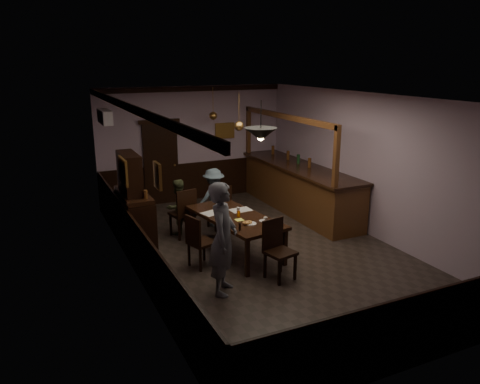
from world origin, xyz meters
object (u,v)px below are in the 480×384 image
chair_far_left (184,211)px  bar_counter (298,187)px  person_seated_left (178,207)px  pendant_brass_mid (239,126)px  soda_can (239,214)px  pendant_iron (261,134)px  person_seated_right (214,197)px  chair_far_right (220,205)px  chair_side (198,239)px  chair_near (277,246)px  coffee_cup (266,219)px  pendant_brass_far (213,116)px  sideboard (134,210)px  person_standing (223,239)px  dining_table (235,219)px

chair_far_left → bar_counter: bearing=178.9°
person_seated_left → pendant_brass_mid: size_ratio=1.48×
soda_can → pendant_brass_mid: (0.58, 1.22, 1.49)m
chair_far_left → pendant_iron: size_ratio=1.57×
person_seated_right → pendant_iron: (-0.08, -2.39, 1.77)m
chair_far_right → chair_side: bearing=49.2°
chair_near → person_seated_left: 2.90m
coffee_cup → pendant_iron: bearing=-144.5°
bar_counter → pendant_brass_mid: (-1.89, -0.60, 1.69)m
chair_far_right → chair_side: 2.02m
person_seated_right → pendant_brass_far: pendant_brass_far is taller
pendant_iron → pendant_brass_far: same height
person_seated_left → chair_far_left: bearing=74.4°
sideboard → pendant_brass_far: pendant_brass_far is taller
sideboard → pendant_brass_far: bearing=38.2°
person_seated_left → pendant_brass_far: (1.50, 1.63, 1.70)m
chair_near → coffee_cup: (0.18, 0.76, 0.23)m
chair_far_right → pendant_iron: bearing=80.0°
coffee_cup → soda_can: size_ratio=0.67×
chair_near → pendant_iron: 1.93m
bar_counter → pendant_iron: 3.92m
person_standing → sideboard: 2.65m
dining_table → pendant_brass_mid: size_ratio=2.88×
soda_can → chair_far_right: bearing=81.6°
sideboard → pendant_iron: pendant_iron is taller
person_seated_right → bar_counter: bearing=171.7°
pendant_brass_far → soda_can: bearing=-103.7°
chair_near → person_standing: person_standing is taller
chair_far_left → sideboard: bearing=-7.5°
person_seated_right → coffee_cup: size_ratio=16.57×
soda_can → sideboard: sideboard is taller
pendant_iron → pendant_brass_mid: (0.49, 1.93, -0.13)m
coffee_cup → pendant_brass_mid: bearing=73.1°
person_seated_right → chair_near: bearing=78.2°
chair_far_left → pendant_brass_far: size_ratio=1.31×
chair_far_right → person_seated_left: bearing=-15.3°
person_seated_left → coffee_cup: person_seated_left is taller
chair_far_right → coffee_cup: bearing=87.3°
pendant_brass_mid → pendant_brass_far: same height
person_seated_right → bar_counter: size_ratio=0.31×
person_standing → bar_counter: bearing=-12.7°
coffee_cup → bar_counter: (2.13, 2.28, -0.19)m
coffee_cup → pendant_brass_far: bearing=74.2°
chair_far_right → chair_side: chair_far_right is taller
soda_can → sideboard: (-1.74, 1.20, -0.04)m
pendant_brass_far → person_seated_right: bearing=-112.3°
dining_table → coffee_cup: bearing=-55.2°
person_standing → pendant_brass_far: size_ratio=2.28×
dining_table → person_seated_right: size_ratio=1.76×
dining_table → chair_far_right: chair_far_right is taller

